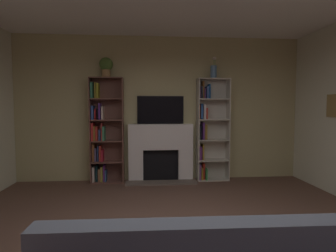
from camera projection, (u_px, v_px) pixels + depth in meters
The scene contains 7 objects.
wall_back_accent at pixel (160, 109), 5.72m from camera, with size 5.81×0.06×2.88m, color tan.
fireplace at pixel (161, 151), 5.65m from camera, with size 1.38×0.49×1.14m.
tv at pixel (160, 110), 5.66m from camera, with size 0.93×0.06×0.55m, color black.
bookshelf_left at pixel (103, 134), 5.52m from camera, with size 0.64×0.30×2.04m.
bookshelf_right at pixel (209, 130), 5.69m from camera, with size 0.64×0.30×2.04m.
potted_plant at pixel (106, 66), 5.40m from camera, with size 0.26×0.26×0.38m.
vase_with_flowers at pixel (214, 71), 5.58m from camera, with size 0.12×0.12×0.42m.
Camera 1 is at (-0.33, -2.63, 1.49)m, focal length 30.09 mm.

